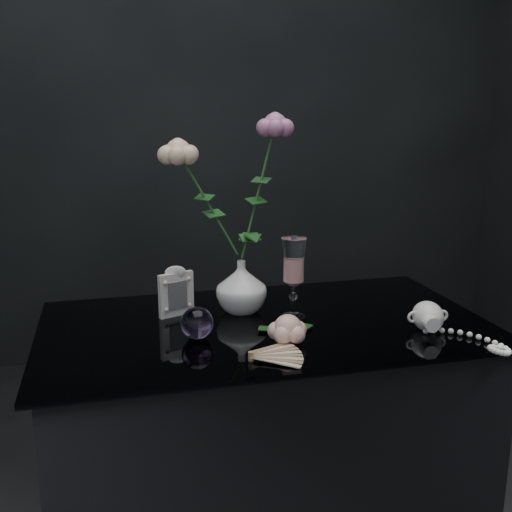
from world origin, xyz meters
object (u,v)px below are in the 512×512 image
object	(u,v)px
wine_glass	(294,279)
pearl_jar	(428,315)
paperweight	(197,323)
picture_frame	(176,291)
loose_rose	(288,329)
vase	(241,287)

from	to	relation	value
wine_glass	pearl_jar	world-z (taller)	wine_glass
pearl_jar	wine_glass	bearing A→B (deg)	158.31
wine_glass	paperweight	size ratio (longest dim) A/B	2.75
wine_glass	picture_frame	size ratio (longest dim) A/B	1.58
loose_rose	picture_frame	bearing A→B (deg)	119.48
wine_glass	paperweight	distance (m)	0.26
vase	pearl_jar	world-z (taller)	vase
vase	wine_glass	bearing A→B (deg)	-35.53
wine_glass	picture_frame	world-z (taller)	wine_glass
picture_frame	paperweight	xyz separation A→B (m)	(0.03, -0.16, -0.03)
picture_frame	loose_rose	size ratio (longest dim) A/B	0.67
wine_glass	picture_frame	bearing A→B (deg)	161.53
loose_rose	pearl_jar	xyz separation A→B (m)	(0.34, -0.00, 0.00)
pearl_jar	vase	bearing A→B (deg)	156.08
vase	pearl_jar	xyz separation A→B (m)	(0.39, -0.23, -0.03)
picture_frame	paperweight	size ratio (longest dim) A/B	1.74
wine_glass	loose_rose	xyz separation A→B (m)	(-0.06, -0.15, -0.07)
picture_frame	loose_rose	distance (m)	0.32
picture_frame	pearl_jar	world-z (taller)	picture_frame
paperweight	pearl_jar	bearing A→B (deg)	-8.20
paperweight	vase	bearing A→B (deg)	48.36
paperweight	wine_glass	bearing A→B (deg)	16.56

